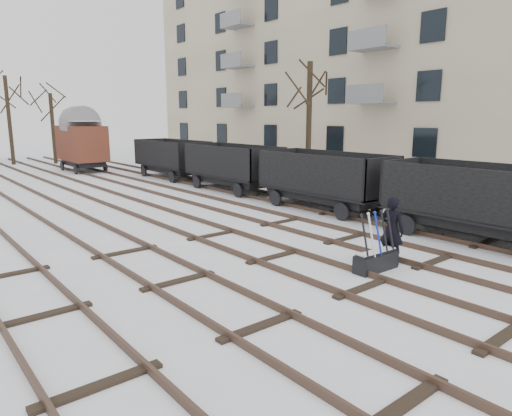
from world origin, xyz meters
The scene contains 13 objects.
ground centered at (0.00, 0.00, 0.00)m, with size 120.00×120.00×0.00m, color white.
tracks centered at (0.00, 13.67, 0.07)m, with size 13.90×52.00×0.16m.
apartment_block centered at (19.95, 14.00, 8.05)m, with size 10.12×45.00×16.10m.
ground_frame centered at (1.26, 0.60, 0.28)m, with size 1.31×0.46×1.49m.
worker centered at (2.01, 0.70, 0.90)m, with size 0.66×0.43×1.80m, color black.
freight_wagon_a centered at (6.00, 0.28, 0.90)m, with size 2.31×5.77×2.36m.
freight_wagon_b centered at (6.00, 6.68, 0.90)m, with size 2.31×5.77×2.36m.
freight_wagon_c centered at (6.00, 13.08, 0.90)m, with size 2.31×5.77×2.36m.
freight_wagon_d centered at (6.00, 19.48, 0.90)m, with size 2.31×5.77×2.36m.
box_van_wagon centered at (2.90, 26.68, 2.05)m, with size 2.45×4.61×3.51m.
tree_near centered at (10.21, 11.76, 3.34)m, with size 0.30×0.30×6.68m, color black.
tree_far_left centered at (0.13, 34.94, 3.48)m, with size 0.30×0.30×6.95m, color black.
tree_far_right centered at (3.03, 33.69, 2.83)m, with size 0.30×0.30×5.65m, color black.
Camera 1 is at (-7.99, -5.96, 3.80)m, focal length 32.00 mm.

